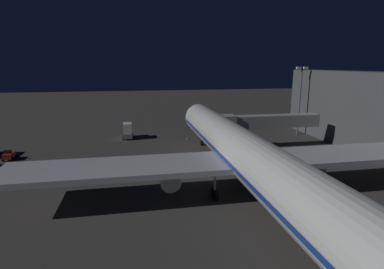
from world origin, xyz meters
TOP-DOWN VIEW (x-y plane):
  - ground_plane at (0.00, 0.00)m, footprint 320.00×320.00m
  - airliner_at_gate at (-0.00, 11.10)m, footprint 59.76×67.59m
  - jet_bridge at (-11.53, -11.61)m, footprint 21.39×3.40m
  - apron_floodlight_mast at (-25.50, -21.68)m, footprint 2.90×0.50m
  - baggage_tug_spare at (36.34, -12.29)m, footprint 1.86×2.54m
  - cargo_truck_aft at (15.53, -25.01)m, footprint 2.36×4.59m
  - traffic_cone_nose_port at (-2.20, -21.19)m, footprint 0.36×0.36m
  - traffic_cone_nose_starboard at (2.20, -21.19)m, footprint 0.36×0.36m

SIDE VIEW (x-z plane):
  - ground_plane at x=0.00m, z-range 0.00..0.00m
  - traffic_cone_nose_port at x=-2.20m, z-range 0.00..0.55m
  - traffic_cone_nose_starboard at x=2.20m, z-range 0.00..0.55m
  - baggage_tug_spare at x=36.34m, z-range -0.19..1.76m
  - cargo_truck_aft at x=15.53m, z-range 0.01..3.70m
  - airliner_at_gate at x=0.00m, z-range -3.50..14.22m
  - jet_bridge at x=-11.53m, z-range 1.97..8.97m
  - apron_floodlight_mast at x=-25.50m, z-range 1.41..17.73m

